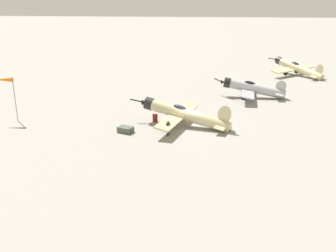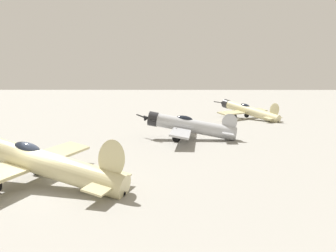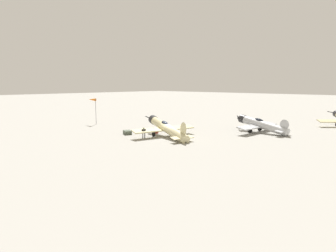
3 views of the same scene
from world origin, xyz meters
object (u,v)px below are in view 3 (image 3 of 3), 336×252
airplane_mid_apron (261,125)px  fuel_drum (157,130)px  equipment_crate (127,132)px  ground_crew_mechanic (144,132)px  airplane_foreground (166,128)px  windsock_mast (92,100)px

airplane_mid_apron → fuel_drum: bearing=50.4°
equipment_crate → fuel_drum: fuel_drum is taller
ground_crew_mechanic → equipment_crate: bearing=13.4°
fuel_drum → ground_crew_mechanic: bearing=22.6°
airplane_mid_apron → ground_crew_mechanic: airplane_mid_apron is taller
airplane_foreground → equipment_crate: size_ratio=6.35×
ground_crew_mechanic → fuel_drum: bearing=-46.0°
airplane_foreground → windsock_mast: (-0.03, -20.96, 3.46)m
airplane_foreground → windsock_mast: windsock_mast is taller
fuel_drum → windsock_mast: windsock_mast is taller
equipment_crate → fuel_drum: (-4.01, 2.80, 0.13)m
ground_crew_mechanic → windsock_mast: (-3.40, -19.43, 3.82)m
windsock_mast → ground_crew_mechanic: bearing=80.1°
airplane_mid_apron → equipment_crate: 22.59m
airplane_mid_apron → fuel_drum: (12.39, -12.70, -0.95)m
ground_crew_mechanic → windsock_mast: size_ratio=0.33×
airplane_foreground → airplane_mid_apron: bearing=-107.5°
airplane_mid_apron → windsock_mast: size_ratio=1.95×
airplane_mid_apron → ground_crew_mechanic: (17.06, -10.75, -0.35)m
airplane_foreground → equipment_crate: (2.71, -6.28, -1.10)m
equipment_crate → fuel_drum: 4.89m
airplane_mid_apron → windsock_mast: 33.30m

